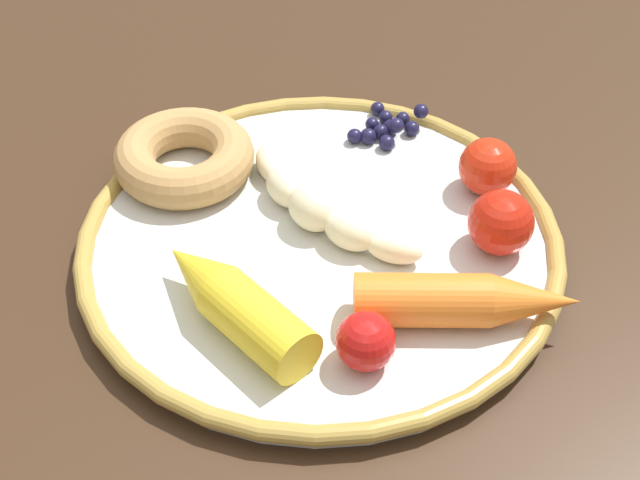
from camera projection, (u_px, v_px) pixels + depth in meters
dining_table at (380, 339)px, 0.66m from camera, size 1.29×0.88×0.70m
plate at (320, 243)px, 0.61m from camera, size 0.32×0.32×0.02m
banana at (320, 207)px, 0.61m from camera, size 0.16×0.06×0.03m
carrot_orange at (467, 301)px, 0.55m from camera, size 0.10×0.13×0.03m
carrot_yellow at (232, 302)px, 0.54m from camera, size 0.12×0.05×0.03m
donut at (184, 157)px, 0.65m from camera, size 0.10×0.10×0.03m
blueberry_pile at (387, 127)px, 0.68m from camera, size 0.05×0.06×0.02m
tomato_near at (488, 167)px, 0.63m from camera, size 0.04×0.04×0.04m
tomato_mid at (366, 341)px, 0.52m from camera, size 0.03×0.03×0.03m
tomato_far at (501, 222)px, 0.59m from camera, size 0.04×0.04×0.04m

